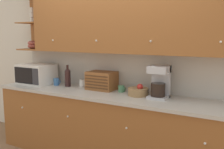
# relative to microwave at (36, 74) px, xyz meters

# --- Properties ---
(wall_back) EXTENTS (5.79, 0.06, 2.60)m
(wall_back) POSITION_rel_microwave_xyz_m (1.33, 0.32, 0.20)
(wall_back) COLOR beige
(wall_back) RESTS_ON ground_plane
(counter_unit) EXTENTS (3.41, 0.67, 0.95)m
(counter_unit) POSITION_rel_microwave_xyz_m (1.33, -0.03, -0.63)
(counter_unit) COLOR #935628
(counter_unit) RESTS_ON ground_plane
(backsplash_panel) EXTENTS (3.39, 0.01, 0.52)m
(backsplash_panel) POSITION_rel_microwave_xyz_m (1.33, 0.28, 0.11)
(backsplash_panel) COLOR #B7B2A8
(backsplash_panel) RESTS_ON counter_unit
(upper_cabinets) EXTENTS (3.39, 0.36, 0.89)m
(upper_cabinets) POSITION_rel_microwave_xyz_m (1.50, 0.12, 0.81)
(upper_cabinets) COLOR #935628
(upper_cabinets) RESTS_ON backsplash_panel
(microwave) EXTENTS (0.53, 0.41, 0.30)m
(microwave) POSITION_rel_microwave_xyz_m (0.00, 0.00, 0.00)
(microwave) COLOR silver
(microwave) RESTS_ON counter_unit
(mug_blue_second) EXTENTS (0.10, 0.08, 0.11)m
(mug_blue_second) POSITION_rel_microwave_xyz_m (0.37, 0.05, -0.10)
(mug_blue_second) COLOR #38669E
(mug_blue_second) RESTS_ON counter_unit
(wine_bottle) EXTENTS (0.09, 0.09, 0.32)m
(wine_bottle) POSITION_rel_microwave_xyz_m (0.57, 0.07, -0.01)
(wine_bottle) COLOR black
(wine_bottle) RESTS_ON counter_unit
(mug) EXTENTS (0.11, 0.09, 0.10)m
(mug) POSITION_rel_microwave_xyz_m (0.78, 0.16, -0.10)
(mug) COLOR silver
(mug) RESTS_ON counter_unit
(bread_box) EXTENTS (0.39, 0.29, 0.25)m
(bread_box) POSITION_rel_microwave_xyz_m (1.13, 0.12, -0.03)
(bread_box) COLOR brown
(bread_box) RESTS_ON counter_unit
(mug_patterned_third) EXTENTS (0.10, 0.09, 0.09)m
(mug_patterned_third) POSITION_rel_microwave_xyz_m (1.45, 0.12, -0.11)
(mug_patterned_third) COLOR #4C845B
(mug_patterned_third) RESTS_ON counter_unit
(fruit_basket) EXTENTS (0.26, 0.26, 0.16)m
(fruit_basket) POSITION_rel_microwave_xyz_m (1.73, 0.04, -0.10)
(fruit_basket) COLOR #937047
(fruit_basket) RESTS_ON counter_unit
(coffee_maker) EXTENTS (0.23, 0.23, 0.39)m
(coffee_maker) POSITION_rel_microwave_xyz_m (2.00, 0.04, 0.05)
(coffee_maker) COLOR #B7B7BC
(coffee_maker) RESTS_ON counter_unit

